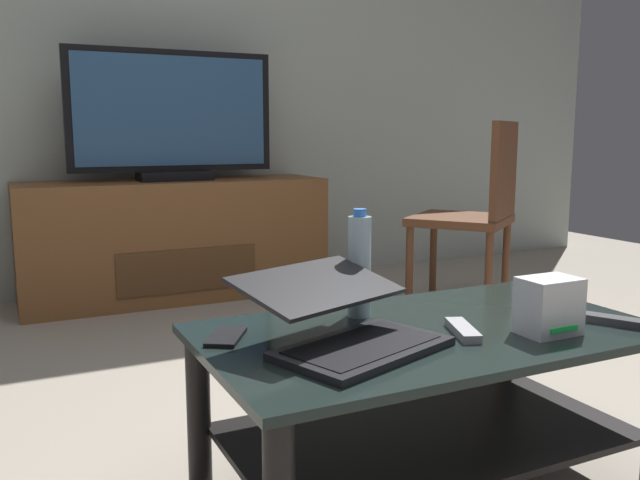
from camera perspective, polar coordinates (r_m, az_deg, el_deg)
back_wall at (r=4.01m, az=-14.19°, el=16.20°), size 6.40×0.12×2.80m
coffee_table at (r=1.70m, az=9.10°, el=-11.68°), size 1.10×0.63×0.41m
media_cabinet at (r=3.71m, az=-12.23°, el=0.09°), size 1.61×0.50×0.64m
television at (r=3.64m, az=-12.49°, el=10.11°), size 1.08×0.20×0.68m
dining_chair at (r=3.30m, az=13.32°, el=2.72°), size 0.62×0.62×0.94m
laptop at (r=1.49m, az=2.07°, el=-7.02°), size 0.47×0.47×0.16m
router_box at (r=1.67m, az=18.96°, el=-5.35°), size 0.14×0.10×0.14m
water_bottle_near at (r=1.72m, az=3.37°, el=-2.21°), size 0.06×0.06×0.28m
cell_phone at (r=1.57m, az=-8.03°, el=-8.19°), size 0.13×0.16×0.01m
tv_remote at (r=1.63m, az=12.11°, el=-7.53°), size 0.10×0.17×0.02m
soundbar_remote at (r=1.82m, az=24.07°, el=-6.35°), size 0.12×0.16×0.02m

